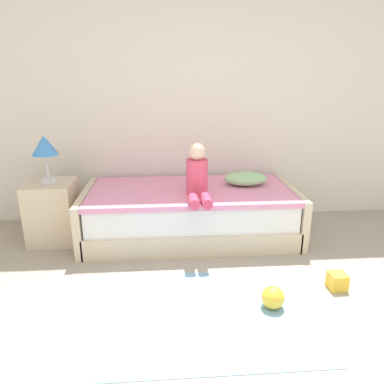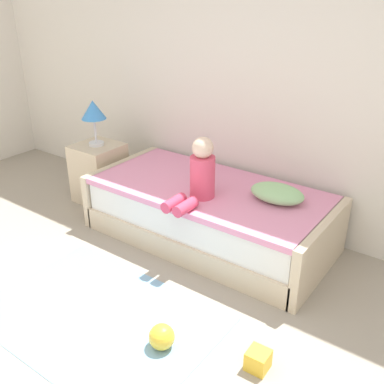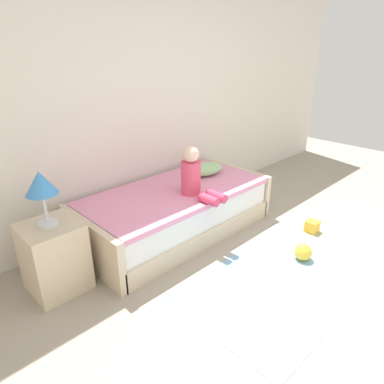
{
  "view_description": "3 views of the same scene",
  "coord_description": "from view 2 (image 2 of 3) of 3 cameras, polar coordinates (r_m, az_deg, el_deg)",
  "views": [
    {
      "loc": [
        -0.55,
        -1.41,
        1.59
      ],
      "look_at": [
        -0.32,
        1.75,
        0.55
      ],
      "focal_mm": 33.92,
      "sensor_mm": 36.0,
      "label": 1
    },
    {
      "loc": [
        1.57,
        -0.85,
        2.08
      ],
      "look_at": [
        -0.32,
        1.75,
        0.55
      ],
      "focal_mm": 41.6,
      "sensor_mm": 36.0,
      "label": 2
    },
    {
      "loc": [
        -2.51,
        -0.48,
        1.91
      ],
      "look_at": [
        -0.32,
        1.75,
        0.55
      ],
      "focal_mm": 31.9,
      "sensor_mm": 36.0,
      "label": 3
    }
  ],
  "objects": [
    {
      "name": "toy_block",
      "position": [
        2.82,
        8.46,
        -20.53
      ],
      "size": [
        0.13,
        0.13,
        0.13
      ],
      "primitive_type": "cube",
      "rotation": [
        0.0,
        0.0,
        1.61
      ],
      "color": "yellow",
      "rests_on": "ground"
    },
    {
      "name": "area_rug",
      "position": [
        3.22,
        -11.84,
        -15.33
      ],
      "size": [
        1.6,
        1.1,
        0.01
      ],
      "primitive_type": "cube",
      "color": "#7AA8CC",
      "rests_on": "ground"
    },
    {
      "name": "toy_ball",
      "position": [
        2.91,
        -3.9,
        -18.01
      ],
      "size": [
        0.17,
        0.17,
        0.17
      ],
      "primitive_type": "sphere",
      "color": "yellow",
      "rests_on": "ground"
    },
    {
      "name": "wall_rear",
      "position": [
        3.85,
        11.75,
        15.51
      ],
      "size": [
        7.2,
        0.1,
        2.9
      ],
      "primitive_type": "cube",
      "color": "silver",
      "rests_on": "ground"
    },
    {
      "name": "pillow",
      "position": [
        3.57,
        10.86,
        -0.16
      ],
      "size": [
        0.44,
        0.3,
        0.13
      ],
      "primitive_type": "ellipsoid",
      "color": "#99CC8C",
      "rests_on": "bed"
    },
    {
      "name": "table_lamp",
      "position": [
        4.46,
        -12.53,
        9.98
      ],
      "size": [
        0.24,
        0.24,
        0.45
      ],
      "color": "silver",
      "rests_on": "nightstand"
    },
    {
      "name": "child_figure",
      "position": [
        3.48,
        0.9,
        2.21
      ],
      "size": [
        0.2,
        0.51,
        0.5
      ],
      "color": "#E04C6B",
      "rests_on": "bed"
    },
    {
      "name": "nightstand",
      "position": [
        4.66,
        -11.8,
        2.43
      ],
      "size": [
        0.44,
        0.44,
        0.6
      ],
      "primitive_type": "cube",
      "color": "beige",
      "rests_on": "ground"
    },
    {
      "name": "bed",
      "position": [
        3.88,
        2.17,
        -2.77
      ],
      "size": [
        2.11,
        1.0,
        0.5
      ],
      "color": "beige",
      "rests_on": "ground"
    }
  ]
}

